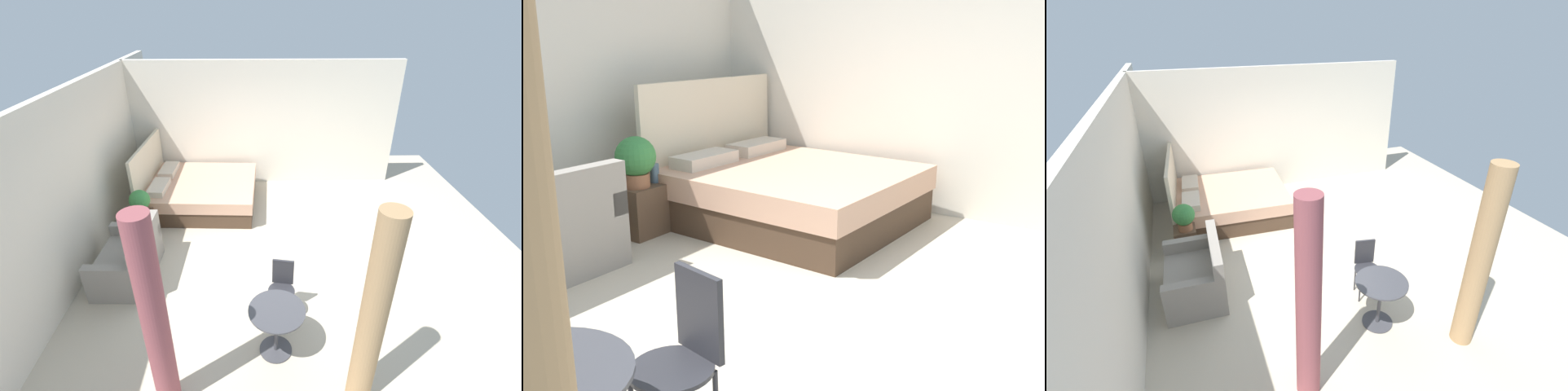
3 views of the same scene
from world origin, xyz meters
TOP-DOWN VIEW (x-y plane):
  - ground_plane at (0.00, 0.00)m, footprint 8.72×9.00m
  - wall_back at (0.00, 3.00)m, footprint 8.72×0.12m
  - wall_right at (2.86, 0.00)m, footprint 0.12×6.00m
  - bed at (1.72, 1.41)m, footprint 2.04×2.32m
  - couch at (-0.56, 2.21)m, footprint 1.26×0.85m
  - nightstand at (0.67, 2.32)m, footprint 0.52×0.37m
  - potted_plant at (0.57, 2.29)m, footprint 0.37×0.37m
  - vase at (0.79, 2.29)m, footprint 0.09×0.09m
  - balcony_table at (-2.01, -0.02)m, footprint 0.68×0.68m
  - cafe_chair_near_window at (-1.38, -0.13)m, footprint 0.42×0.42m
  - curtain_left at (-2.61, -0.90)m, footprint 0.27×0.27m
  - curtain_right at (-2.61, 1.20)m, footprint 0.26×0.26m

SIDE VIEW (x-z plane):
  - ground_plane at x=0.00m, z-range -0.02..0.00m
  - nightstand at x=0.67m, z-range 0.00..0.47m
  - couch at x=-0.56m, z-range -0.13..0.74m
  - bed at x=1.72m, z-range -0.37..1.01m
  - balcony_table at x=-2.01m, z-range 0.14..0.84m
  - cafe_chair_near_window at x=-1.38m, z-range 0.10..0.97m
  - vase at x=0.79m, z-range 0.47..0.65m
  - potted_plant at x=0.57m, z-range 0.50..0.97m
  - curtain_left at x=-2.61m, z-range 0.00..2.43m
  - curtain_right at x=-2.61m, z-range 0.00..2.43m
  - wall_back at x=0.00m, z-range 0.00..2.82m
  - wall_right at x=2.86m, z-range 0.00..2.82m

